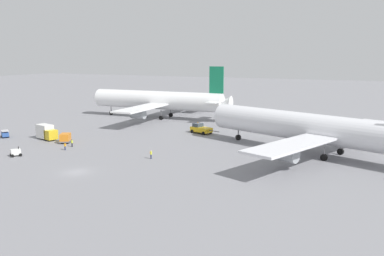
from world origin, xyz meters
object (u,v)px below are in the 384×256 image
object	(u,v)px
ground_crew_marshaller_foreground	(65,146)
gse_catering_truck_tall	(46,132)
ground_crew_wing_walker_right	(72,143)
ground_crew_ramp_agent_by_cones	(151,154)
gse_baggage_cart_trailing	(5,134)
gse_gpu_cart_small	(16,152)
jet_bridge	(210,99)
pushback_tug	(201,129)
gse_container_dolly_flat	(65,138)
airliner_at_gate_left	(158,100)
airliner_being_pushed	(319,129)

from	to	relation	value
ground_crew_marshaller_foreground	gse_catering_truck_tall	bearing A→B (deg)	150.64
ground_crew_marshaller_foreground	ground_crew_wing_walker_right	xyz separation A→B (m)	(-0.89, 3.10, 0.02)
ground_crew_ramp_agent_by_cones	ground_crew_wing_walker_right	xyz separation A→B (m)	(-21.03, 1.60, -0.03)
gse_baggage_cart_trailing	gse_gpu_cart_small	bearing A→B (deg)	-34.85
jet_bridge	pushback_tug	bearing A→B (deg)	-69.62
pushback_tug	ground_crew_marshaller_foreground	xyz separation A→B (m)	(-17.91, -29.55, -0.33)
ground_crew_ramp_agent_by_cones	ground_crew_wing_walker_right	world-z (taller)	ground_crew_ramp_agent_by_cones
gse_gpu_cart_small	jet_bridge	bearing A→B (deg)	85.18
pushback_tug	gse_gpu_cart_small	xyz separation A→B (m)	(-22.91, -37.83, -0.38)
gse_gpu_cart_small	ground_crew_wing_walker_right	size ratio (longest dim) A/B	1.59
gse_gpu_cart_small	ground_crew_marshaller_foreground	xyz separation A→B (m)	(4.99, 8.28, 0.04)
gse_container_dolly_flat	pushback_tug	bearing A→B (deg)	46.16
gse_gpu_cart_small	jet_bridge	distance (m)	81.42
pushback_tug	ground_crew_marshaller_foreground	distance (m)	34.56
airliner_at_gate_left	airliner_being_pushed	xyz separation A→B (m)	(53.84, -29.04, -0.37)
pushback_tug	gse_baggage_cart_trailing	xyz separation A→B (m)	(-40.59, -25.52, -0.31)
gse_container_dolly_flat	ground_crew_marshaller_foreground	bearing A→B (deg)	-47.93
airliner_being_pushed	airliner_at_gate_left	bearing A→B (deg)	151.66
gse_gpu_cart_small	ground_crew_marshaller_foreground	distance (m)	9.67
gse_baggage_cart_trailing	ground_crew_ramp_agent_by_cones	distance (m)	42.90
pushback_tug	gse_catering_truck_tall	distance (m)	37.51
airliner_at_gate_left	ground_crew_marshaller_foreground	size ratio (longest dim) A/B	30.57
pushback_tug	airliner_being_pushed	bearing A→B (deg)	-19.64
gse_catering_truck_tall	ground_crew_ramp_agent_by_cones	distance (m)	32.34
gse_baggage_cart_trailing	ground_crew_marshaller_foreground	world-z (taller)	gse_baggage_cart_trailing
pushback_tug	gse_baggage_cart_trailing	bearing A→B (deg)	-147.85
airliner_at_gate_left	jet_bridge	size ratio (longest dim) A/B	2.22
airliner_at_gate_left	jet_bridge	bearing A→B (deg)	74.37
gse_catering_truck_tall	ground_crew_ramp_agent_by_cones	world-z (taller)	gse_catering_truck_tall
gse_gpu_cart_small	gse_container_dolly_flat	xyz separation A→B (m)	(-0.08, 13.89, 0.38)
gse_baggage_cart_trailing	ground_crew_wing_walker_right	size ratio (longest dim) A/B	1.89
airliner_at_gate_left	airliner_being_pushed	distance (m)	61.18
airliner_being_pushed	gse_catering_truck_tall	distance (m)	61.68
gse_gpu_cart_small	jet_bridge	world-z (taller)	jet_bridge
gse_container_dolly_flat	jet_bridge	world-z (taller)	jet_bridge
pushback_tug	jet_bridge	bearing A→B (deg)	110.38
gse_catering_truck_tall	ground_crew_marshaller_foreground	distance (m)	13.53
gse_catering_truck_tall	jet_bridge	size ratio (longest dim) A/B	0.28
airliner_at_gate_left	gse_baggage_cart_trailing	distance (m)	47.20
gse_gpu_cart_small	gse_container_dolly_flat	size ratio (longest dim) A/B	0.68
airliner_being_pushed	jet_bridge	xyz separation A→B (m)	(-46.80, 54.22, -1.33)
gse_container_dolly_flat	ground_crew_marshaller_foreground	xyz separation A→B (m)	(5.07, -5.62, -0.34)
gse_catering_truck_tall	gse_container_dolly_flat	world-z (taller)	gse_catering_truck_tall
airliner_at_gate_left	gse_gpu_cart_small	distance (m)	56.11
gse_container_dolly_flat	ground_crew_wing_walker_right	world-z (taller)	gse_container_dolly_flat
airliner_being_pushed	ground_crew_wing_walker_right	bearing A→B (deg)	-162.64
gse_catering_truck_tall	gse_container_dolly_flat	distance (m)	6.80
gse_container_dolly_flat	jet_bridge	size ratio (longest dim) A/B	0.17
gse_gpu_cart_small	gse_container_dolly_flat	world-z (taller)	gse_container_dolly_flat
ground_crew_wing_walker_right	airliner_at_gate_left	bearing A→B (deg)	95.53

